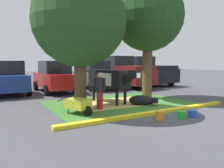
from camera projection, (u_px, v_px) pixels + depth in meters
name	position (u px, v px, depth m)	size (l,w,h in m)	color
ground_plane	(155.00, 112.00, 8.56)	(80.00, 80.00, 0.00)	#424247
grass_island	(119.00, 103.00, 10.35)	(6.50, 4.72, 0.02)	#386B28
curb_yellow	(155.00, 113.00, 8.19)	(7.70, 0.24, 0.12)	yellow
hay_bedding	(115.00, 103.00, 10.29)	(3.20, 2.40, 0.04)	tan
shade_tree_left	(79.00, 20.00, 8.73)	(3.79, 3.79, 5.54)	#4C3823
shade_tree_right	(148.00, 17.00, 11.34)	(3.67, 3.67, 6.18)	brown
cow_holstein	(110.00, 79.00, 10.14)	(1.09, 3.11, 1.62)	black
calf_lying	(142.00, 101.00, 9.73)	(1.20, 1.10, 0.48)	black
person_handler	(100.00, 90.00, 8.82)	(0.34, 0.46, 1.52)	maroon
wheelbarrow	(78.00, 104.00, 8.16)	(1.03, 1.58, 0.63)	gold
bucket_orange	(160.00, 115.00, 7.35)	(0.29, 0.29, 0.32)	orange
bucket_green	(181.00, 114.00, 7.59)	(0.31, 0.31, 0.26)	green
bucket_blue	(193.00, 113.00, 7.79)	(0.33, 0.33, 0.25)	blue
sedan_blue	(8.00, 78.00, 13.20)	(2.11, 4.44, 2.02)	navy
sedan_red	(55.00, 77.00, 14.24)	(2.11, 4.44, 2.02)	red
hatchback_white	(94.00, 75.00, 15.93)	(2.11, 4.44, 2.02)	#4C5156
pickup_truck_maroon	(124.00, 72.00, 17.18)	(2.32, 5.45, 2.42)	maroon
pickup_truck_black	(147.00, 72.00, 18.89)	(2.32, 5.45, 2.42)	black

